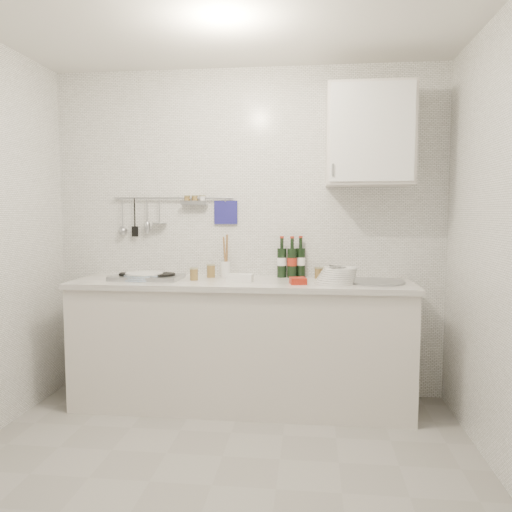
# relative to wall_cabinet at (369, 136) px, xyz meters

# --- Properties ---
(floor) EXTENTS (3.00, 3.00, 0.00)m
(floor) POSITION_rel_wall_cabinet_xyz_m (-0.90, -1.22, -1.95)
(floor) COLOR gray
(floor) RESTS_ON ground
(back_wall) EXTENTS (3.00, 0.02, 2.50)m
(back_wall) POSITION_rel_wall_cabinet_xyz_m (-0.90, 0.18, -0.70)
(back_wall) COLOR silver
(back_wall) RESTS_ON floor
(counter) EXTENTS (2.44, 0.64, 0.96)m
(counter) POSITION_rel_wall_cabinet_xyz_m (-0.89, -0.12, -1.52)
(counter) COLOR beige
(counter) RESTS_ON floor
(wall_rail) EXTENTS (0.98, 0.09, 0.34)m
(wall_rail) POSITION_rel_wall_cabinet_xyz_m (-1.50, 0.15, -0.52)
(wall_rail) COLOR #93969B
(wall_rail) RESTS_ON back_wall
(wall_cabinet) EXTENTS (0.60, 0.38, 0.70)m
(wall_cabinet) POSITION_rel_wall_cabinet_xyz_m (0.00, 0.00, 0.00)
(wall_cabinet) COLOR beige
(wall_cabinet) RESTS_ON back_wall
(plate_stack_hob) EXTENTS (0.30, 0.29, 0.05)m
(plate_stack_hob) POSITION_rel_wall_cabinet_xyz_m (-1.62, -0.15, -1.00)
(plate_stack_hob) COLOR teal
(plate_stack_hob) RESTS_ON counter
(plate_stack_sink) EXTENTS (0.29, 0.28, 0.12)m
(plate_stack_sink) POSITION_rel_wall_cabinet_xyz_m (-0.22, -0.17, -0.98)
(plate_stack_sink) COLOR white
(plate_stack_sink) RESTS_ON counter
(wine_bottles) EXTENTS (0.21, 0.12, 0.31)m
(wine_bottles) POSITION_rel_wall_cabinet_xyz_m (-0.55, 0.11, -0.87)
(wine_bottles) COLOR black
(wine_bottles) RESTS_ON counter
(butter_dish) EXTENTS (0.19, 0.11, 0.05)m
(butter_dish) POSITION_rel_wall_cabinet_xyz_m (-0.90, -0.16, -1.00)
(butter_dish) COLOR white
(butter_dish) RESTS_ON counter
(strawberry_punnet) EXTENTS (0.13, 0.13, 0.04)m
(strawberry_punnet) POSITION_rel_wall_cabinet_xyz_m (-0.49, -0.25, -1.01)
(strawberry_punnet) COLOR #A71F12
(strawberry_punnet) RESTS_ON counter
(utensil_crock) EXTENTS (0.08, 0.08, 0.32)m
(utensil_crock) POSITION_rel_wall_cabinet_xyz_m (-1.05, 0.07, -0.95)
(utensil_crock) COLOR white
(utensil_crock) RESTS_ON counter
(jar_a) EXTENTS (0.07, 0.07, 0.10)m
(jar_a) POSITION_rel_wall_cabinet_xyz_m (-1.15, 0.03, -0.98)
(jar_a) COLOR brown
(jar_a) RESTS_ON counter
(jar_b) EXTENTS (0.07, 0.07, 0.08)m
(jar_b) POSITION_rel_wall_cabinet_xyz_m (-0.34, 0.06, -0.99)
(jar_b) COLOR brown
(jar_b) RESTS_ON counter
(jar_c) EXTENTS (0.06, 0.06, 0.07)m
(jar_c) POSITION_rel_wall_cabinet_xyz_m (-0.30, -0.07, -1.00)
(jar_c) COLOR brown
(jar_c) RESTS_ON counter
(jar_d) EXTENTS (0.06, 0.06, 0.09)m
(jar_d) POSITION_rel_wall_cabinet_xyz_m (-1.24, -0.14, -0.98)
(jar_d) COLOR brown
(jar_d) RESTS_ON counter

